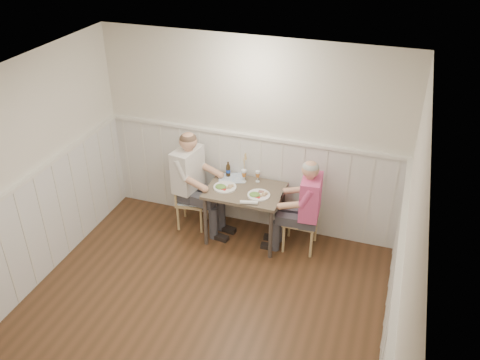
% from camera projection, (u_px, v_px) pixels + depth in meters
% --- Properties ---
extents(ground_plane, '(4.50, 4.50, 0.00)m').
position_uv_depth(ground_plane, '(185.00, 336.00, 5.33)').
color(ground_plane, '#452D1A').
extents(room_shell, '(4.04, 4.54, 2.60)m').
position_uv_depth(room_shell, '(175.00, 216.00, 4.57)').
color(room_shell, silver).
rests_on(room_shell, ground).
extents(wainscot, '(4.00, 4.49, 1.34)m').
position_uv_depth(wainscot, '(207.00, 245.00, 5.55)').
color(wainscot, silver).
rests_on(wainscot, ground).
extents(dining_table, '(0.97, 0.70, 0.75)m').
position_uv_depth(dining_table, '(245.00, 196.00, 6.49)').
color(dining_table, '#4C4332').
rests_on(dining_table, ground).
extents(chair_right, '(0.43, 0.43, 0.88)m').
position_uv_depth(chair_right, '(305.00, 217.00, 6.40)').
color(chair_right, '#A58951').
rests_on(chair_right, ground).
extents(chair_left, '(0.43, 0.43, 0.80)m').
position_uv_depth(chair_left, '(188.00, 198.00, 6.87)').
color(chair_left, '#A58951').
rests_on(chair_left, ground).
extents(man_in_pink, '(0.63, 0.44, 1.32)m').
position_uv_depth(man_in_pink, '(306.00, 214.00, 6.32)').
color(man_in_pink, '#3F3F47').
rests_on(man_in_pink, ground).
extents(diner_cream, '(0.71, 0.50, 1.44)m').
position_uv_depth(diner_cream, '(192.00, 188.00, 6.75)').
color(diner_cream, '#3F3F47').
rests_on(diner_cream, ground).
extents(plate_man, '(0.28, 0.28, 0.07)m').
position_uv_depth(plate_man, '(258.00, 194.00, 6.30)').
color(plate_man, white).
rests_on(plate_man, dining_table).
extents(plate_diner, '(0.30, 0.30, 0.07)m').
position_uv_depth(plate_diner, '(224.00, 187.00, 6.46)').
color(plate_diner, white).
rests_on(plate_diner, dining_table).
extents(beer_glass_a, '(0.06, 0.06, 0.16)m').
position_uv_depth(beer_glass_a, '(258.00, 175.00, 6.56)').
color(beer_glass_a, silver).
rests_on(beer_glass_a, dining_table).
extents(beer_glass_b, '(0.07, 0.07, 0.17)m').
position_uv_depth(beer_glass_b, '(244.00, 174.00, 6.55)').
color(beer_glass_b, silver).
rests_on(beer_glass_b, dining_table).
extents(beer_bottle, '(0.06, 0.06, 0.21)m').
position_uv_depth(beer_bottle, '(228.00, 170.00, 6.69)').
color(beer_bottle, black).
rests_on(beer_bottle, dining_table).
extents(rolled_napkin, '(0.22, 0.10, 0.05)m').
position_uv_depth(rolled_napkin, '(249.00, 202.00, 6.13)').
color(rolled_napkin, white).
rests_on(rolled_napkin, dining_table).
extents(grass_vase, '(0.04, 0.04, 0.37)m').
position_uv_depth(grass_vase, '(243.00, 166.00, 6.64)').
color(grass_vase, silver).
rests_on(grass_vase, dining_table).
extents(gingham_mat, '(0.42, 0.38, 0.01)m').
position_uv_depth(gingham_mat, '(232.00, 178.00, 6.68)').
color(gingham_mat, '#6F96C7').
rests_on(gingham_mat, dining_table).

